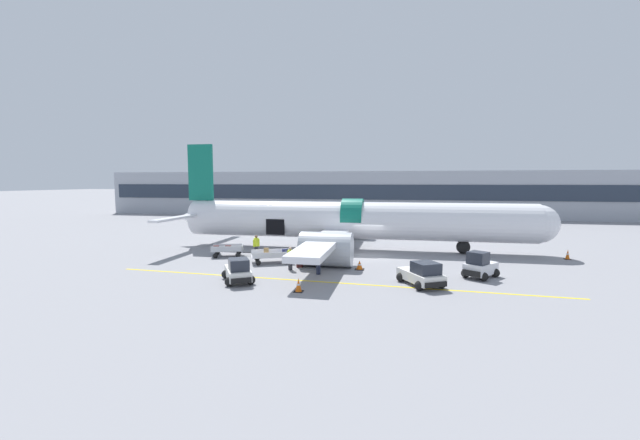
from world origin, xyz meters
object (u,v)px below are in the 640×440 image
baggage_tug_lead (422,275)px  baggage_cart_loading (274,256)px  baggage_tug_rear (480,267)px  baggage_tug_mid (238,272)px  baggage_cart_queued (228,251)px  ground_crew_loader_a (318,261)px  ground_crew_driver (256,245)px  ground_crew_loader_b (290,258)px  suitcase_on_tarmac_spare (300,262)px  airplane (348,222)px

baggage_tug_lead → baggage_cart_loading: 11.62m
baggage_tug_rear → baggage_tug_mid: bearing=-164.4°
baggage_cart_loading → baggage_cart_queued: (-4.51, 1.66, -0.03)m
baggage_tug_mid → ground_crew_loader_a: size_ratio=1.92×
baggage_tug_lead → baggage_tug_mid: bearing=-172.7°
baggage_tug_rear → baggage_cart_queued: size_ratio=0.77×
ground_crew_driver → ground_crew_loader_b: bearing=-46.1°
baggage_cart_loading → ground_crew_loader_a: (4.09, -2.99, 0.38)m
baggage_cart_loading → baggage_cart_queued: baggage_cart_loading is taller
baggage_cart_loading → ground_crew_loader_b: size_ratio=2.45×
ground_crew_driver → baggage_cart_loading: bearing=-44.3°
baggage_cart_queued → ground_crew_loader_a: ground_crew_loader_a is taller
baggage_tug_mid → suitcase_on_tarmac_spare: (2.65, 4.77, -0.27)m
ground_crew_loader_b → ground_crew_driver: ground_crew_driver is taller
airplane → baggage_cart_queued: size_ratio=9.81×
ground_crew_loader_a → ground_crew_loader_b: ground_crew_loader_a is taller
baggage_cart_loading → ground_crew_loader_a: 5.08m
baggage_tug_lead → baggage_tug_rear: baggage_tug_rear is taller
baggage_tug_lead → baggage_cart_loading: bearing=156.9°
baggage_tug_rear → ground_crew_loader_b: (-12.50, -0.30, 0.15)m
airplane → baggage_tug_lead: size_ratio=9.81×
baggage_tug_lead → ground_crew_driver: bearing=152.5°
baggage_tug_mid → suitcase_on_tarmac_spare: size_ratio=3.74×
baggage_tug_rear → ground_crew_loader_b: size_ratio=1.64×
baggage_tug_mid → baggage_tug_rear: (14.73, 4.13, 0.06)m
baggage_tug_lead → ground_crew_loader_b: bearing=164.6°
baggage_cart_loading → ground_crew_driver: size_ratio=2.25×
baggage_tug_lead → ground_crew_loader_b: 9.09m
baggage_cart_loading → baggage_tug_mid: bearing=-93.0°
baggage_tug_mid → ground_crew_loader_a: bearing=34.1°
baggage_tug_mid → baggage_cart_queued: 8.71m
ground_crew_driver → suitcase_on_tarmac_spare: 5.64m
baggage_tug_lead → suitcase_on_tarmac_spare: bearing=158.0°
ground_crew_loader_a → baggage_cart_queued: bearing=151.6°
baggage_tug_lead → baggage_cart_queued: 16.42m
baggage_cart_queued → ground_crew_loader_a: 9.79m
ground_crew_loader_b → suitcase_on_tarmac_spare: 1.14m
ground_crew_loader_b → suitcase_on_tarmac_spare: size_ratio=1.89×
ground_crew_loader_b → baggage_tug_mid: bearing=-120.3°
baggage_tug_rear → ground_crew_driver: ground_crew_driver is taller
baggage_tug_lead → ground_crew_loader_a: (-6.59, 1.57, 0.24)m
baggage_cart_loading → baggage_cart_queued: size_ratio=1.14×
baggage_tug_rear → baggage_cart_loading: 14.54m
airplane → baggage_tug_rear: (9.68, -8.67, -1.83)m
baggage_tug_mid → baggage_cart_queued: (-4.20, 7.63, -0.18)m
baggage_tug_mid → ground_crew_loader_a: 5.32m
baggage_tug_rear → baggage_cart_queued: 19.26m
airplane → baggage_cart_loading: 8.57m
ground_crew_loader_a → suitcase_on_tarmac_spare: ground_crew_loader_a is taller
baggage_tug_lead → baggage_cart_queued: baggage_tug_lead is taller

